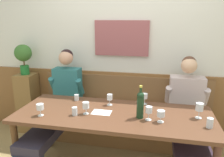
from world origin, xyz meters
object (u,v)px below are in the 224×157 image
dining_table (113,120)px  wine_glass_by_bottle (149,110)px  person_left_seat (58,105)px  wine_glass_center_front (145,97)px  wine_glass_mid_right (110,98)px  person_center_right_seat (188,118)px  water_tumbler_left (77,97)px  wine_glass_near_bucket (40,107)px  potted_plant (23,55)px  wine_glass_mid_left (161,114)px  water_tumbler_center (75,111)px  wine_bottle_clear_water (140,104)px  wall_bench (123,123)px  water_tumbler_right (210,123)px  wine_glass_center_rear (200,107)px  wine_glass_right_end (86,106)px

dining_table → wine_glass_by_bottle: 0.44m
person_left_seat → wine_glass_center_front: (1.13, -0.00, 0.20)m
wine_glass_center_front → wine_glass_mid_right: bearing=-164.7°
person_center_right_seat → water_tumbler_left: size_ratio=17.05×
dining_table → wine_glass_near_bucket: (-0.74, -0.23, 0.17)m
water_tumbler_left → potted_plant: potted_plant is taller
wine_glass_mid_left → water_tumbler_left: bearing=158.7°
wine_glass_mid_left → wine_glass_by_bottle: bearing=169.2°
wine_glass_center_front → water_tumbler_center: size_ratio=1.53×
wine_bottle_clear_water → wine_glass_mid_left: (0.21, -0.06, -0.07)m
wall_bench → wine_glass_by_bottle: bearing=-64.2°
wine_bottle_clear_water → water_tumbler_right: wine_bottle_clear_water is taller
dining_table → wine_glass_mid_right: (-0.09, 0.22, 0.17)m
person_left_seat → water_tumbler_center: size_ratio=14.88×
wall_bench → wine_glass_mid_right: (-0.09, -0.48, 0.55)m
person_left_seat → person_center_right_seat: 1.65m
wine_glass_mid_left → wall_bench: bearing=121.6°
wine_glass_center_rear → wine_glass_by_bottle: 0.53m
wine_glass_right_end → water_tumbler_left: wine_glass_right_end is taller
person_left_seat → wine_glass_mid_right: 0.76m
person_left_seat → potted_plant: size_ratio=2.94×
wine_glass_mid_right → wall_bench: bearing=79.5°
wine_bottle_clear_water → wine_glass_mid_right: size_ratio=2.62×
person_center_right_seat → wine_glass_mid_left: 0.60m
dining_table → person_center_right_seat: size_ratio=1.66×
wine_glass_by_bottle → wine_glass_center_front: 0.43m
wine_glass_center_rear → water_tumbler_right: (0.07, -0.20, -0.07)m
dining_table → water_tumbler_left: water_tumbler_left is taller
wine_glass_center_front → dining_table: bearing=-134.0°
wine_bottle_clear_water → wine_glass_by_bottle: bearing=-21.0°
wall_bench → wine_glass_right_end: bearing=-110.0°
wine_glass_right_end → wine_glass_mid_right: (0.20, 0.30, 0.00)m
person_center_right_seat → water_tumbler_center: size_ratio=14.40×
wine_glass_by_bottle → water_tumbler_center: bearing=-176.8°
potted_plant → wine_glass_mid_right: bearing=-19.9°
water_tumbler_left → dining_table: bearing=-28.1°
wine_glass_by_bottle → wall_bench: bearing=115.8°
wine_glass_mid_right → water_tumbler_center: size_ratio=1.49×
water_tumbler_center → potted_plant: bearing=142.2°
wine_glass_center_rear → wine_bottle_clear_water: bearing=-169.0°
wine_bottle_clear_water → wine_glass_right_end: (-0.58, -0.02, -0.06)m
water_tumbler_left → potted_plant: bearing=155.5°
wine_glass_by_bottle → wine_glass_center_front: (-0.07, 0.43, -0.01)m
wine_glass_center_rear → wall_bench: bearing=144.0°
person_center_right_seat → wine_glass_by_bottle: bearing=-136.8°
potted_plant → wine_bottle_clear_water: bearing=-23.7°
wine_bottle_clear_water → wine_glass_center_front: size_ratio=2.56×
wine_bottle_clear_water → wine_glass_near_bucket: size_ratio=2.67×
wine_glass_mid_right → wine_glass_by_bottle: 0.57m
dining_table → wine_glass_right_end: wine_glass_right_end is taller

